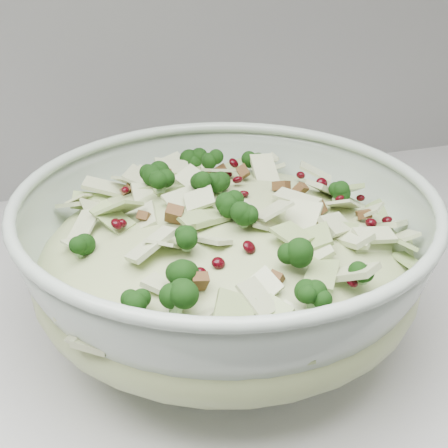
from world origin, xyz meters
TOP-DOWN VIEW (x-y plane):
  - mixing_bowl at (-0.24, 1.60)m, footprint 0.50×0.50m
  - salad at (-0.24, 1.60)m, footprint 0.50×0.50m

SIDE VIEW (x-z plane):
  - mixing_bowl at x=-0.24m, z-range 0.90..1.06m
  - salad at x=-0.24m, z-range 0.93..1.08m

